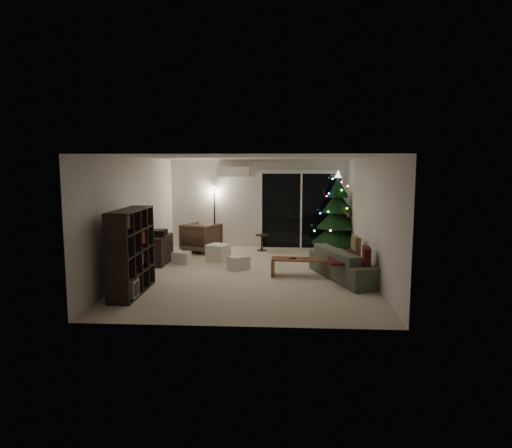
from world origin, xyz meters
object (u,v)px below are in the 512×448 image
Objects in this scene: bookshelf at (121,252)px; armchair at (201,237)px; media_cabinet at (159,250)px; christmas_tree at (337,212)px; sofa at (348,264)px; coffee_table at (300,267)px.

bookshelf is 4.12m from armchair.
christmas_tree reaches higher than media_cabinet.
sofa is at bearing 21.32° from bookshelf.
armchair is 3.63m from coffee_table.
media_cabinet is at bearing 88.91° from armchair.
bookshelf is 1.45× the size of media_cabinet.
coffee_table is (2.56, -2.57, -0.21)m from armchair.
coffee_table is (3.31, 1.47, -0.59)m from bookshelf.
christmas_tree is at bearing -151.54° from armchair.
sofa is 1.01m from coffee_table.
christmas_tree reaches higher than sofa.
coffee_table is at bearing 27.94° from bookshelf.
armchair is (0.75, 1.49, 0.06)m from media_cabinet.
bookshelf is 0.71× the size of christmas_tree.
christmas_tree reaches higher than armchair.
media_cabinet is 1.23× the size of armchair.
media_cabinet is 0.89× the size of coffee_table.
armchair is 4.46m from sofa.
media_cabinet is at bearing -159.00° from christmas_tree.
armchair is 0.40× the size of sofa.
christmas_tree reaches higher than bookshelf.
christmas_tree is at bearing 21.68° from media_cabinet.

